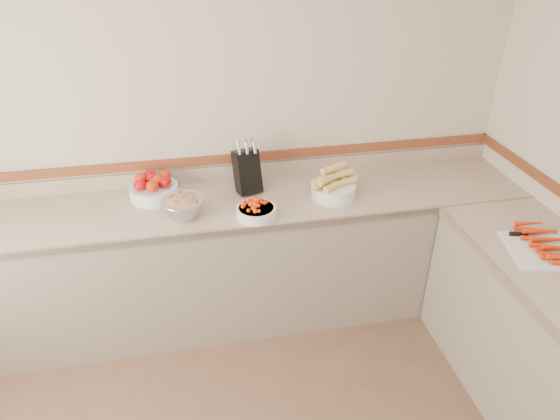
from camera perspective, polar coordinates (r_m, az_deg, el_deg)
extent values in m
plane|color=beige|center=(3.25, -8.41, 9.72)|extent=(4.00, 0.00, 4.00)
cube|color=tan|center=(3.14, -7.43, 0.46)|extent=(4.00, 0.65, 0.04)
cube|color=gray|center=(3.39, -6.93, -6.12)|extent=(4.00, 0.63, 0.86)
cube|color=#86715A|center=(2.87, -6.91, -2.65)|extent=(4.00, 0.02, 0.04)
cube|color=tan|center=(3.38, -7.95, 4.12)|extent=(4.00, 0.02, 0.10)
cube|color=brown|center=(3.34, -8.07, 5.64)|extent=(4.00, 0.02, 0.06)
cube|color=black|center=(2.58, 29.18, -13.99)|extent=(0.02, 0.58, 0.06)
cylinder|color=silver|center=(2.63, 28.73, -15.26)|extent=(0.02, 0.50, 0.02)
cube|color=black|center=(3.19, -3.78, 4.42)|extent=(0.19, 0.21, 0.30)
cylinder|color=silver|center=(3.08, -4.70, 7.00)|extent=(0.03, 0.04, 0.08)
cylinder|color=silver|center=(3.09, -3.81, 7.08)|extent=(0.03, 0.04, 0.08)
cylinder|color=silver|center=(3.09, -2.93, 7.15)|extent=(0.03, 0.04, 0.08)
cylinder|color=silver|center=(3.11, -4.76, 7.22)|extent=(0.03, 0.04, 0.08)
cylinder|color=silver|center=(3.12, -3.89, 7.29)|extent=(0.03, 0.04, 0.08)
cylinder|color=silver|center=(3.12, -3.01, 7.37)|extent=(0.03, 0.04, 0.08)
cylinder|color=silver|center=(3.14, -4.83, 7.43)|extent=(0.03, 0.04, 0.08)
cylinder|color=silver|center=(3.14, -3.96, 7.50)|extent=(0.03, 0.04, 0.08)
cylinder|color=silver|center=(3.15, -3.09, 7.58)|extent=(0.03, 0.04, 0.08)
cylinder|color=white|center=(3.25, -14.19, 2.08)|extent=(0.30, 0.30, 0.08)
torus|color=white|center=(3.24, -14.26, 2.62)|extent=(0.31, 0.31, 0.01)
cylinder|color=white|center=(3.24, -14.26, 2.62)|extent=(0.27, 0.27, 0.01)
ellipsoid|color=#C1070A|center=(3.19, -15.72, 2.78)|extent=(0.08, 0.08, 0.07)
ellipsoid|color=red|center=(3.15, -14.38, 2.63)|extent=(0.08, 0.08, 0.07)
ellipsoid|color=#C1070A|center=(3.19, -13.01, 3.14)|extent=(0.08, 0.08, 0.07)
ellipsoid|color=red|center=(3.27, -15.66, 3.51)|extent=(0.08, 0.08, 0.07)
ellipsoid|color=#C1070A|center=(3.23, -14.35, 3.37)|extent=(0.08, 0.08, 0.07)
ellipsoid|color=red|center=(3.27, -13.01, 3.87)|extent=(0.08, 0.08, 0.07)
ellipsoid|color=#C1070A|center=(3.29, -14.67, 3.85)|extent=(0.08, 0.08, 0.07)
ellipsoid|color=red|center=(3.21, -13.73, 3.28)|extent=(0.08, 0.08, 0.07)
cylinder|color=white|center=(2.96, -2.72, -0.21)|extent=(0.24, 0.24, 0.06)
torus|color=white|center=(2.94, -2.74, 0.21)|extent=(0.24, 0.24, 0.01)
cylinder|color=white|center=(2.94, -2.74, 0.21)|extent=(0.21, 0.21, 0.01)
sphere|color=red|center=(2.91, -2.73, 1.26)|extent=(0.03, 0.03, 0.03)
sphere|color=red|center=(3.00, -2.27, 1.39)|extent=(0.03, 0.03, 0.03)
sphere|color=red|center=(2.89, -2.91, 0.45)|extent=(0.03, 0.03, 0.03)
sphere|color=red|center=(2.97, -2.57, 1.31)|extent=(0.03, 0.03, 0.03)
sphere|color=red|center=(3.00, -2.82, 1.37)|extent=(0.03, 0.03, 0.03)
sphere|color=red|center=(2.89, -2.79, 0.58)|extent=(0.03, 0.03, 0.03)
sphere|color=red|center=(2.86, -3.31, -0.19)|extent=(0.03, 0.03, 0.03)
sphere|color=red|center=(2.92, -2.77, 1.04)|extent=(0.03, 0.03, 0.03)
sphere|color=red|center=(2.89, -2.49, 0.50)|extent=(0.03, 0.03, 0.03)
sphere|color=red|center=(2.93, -2.47, 1.18)|extent=(0.03, 0.03, 0.03)
sphere|color=red|center=(2.92, -2.88, 1.13)|extent=(0.03, 0.03, 0.03)
sphere|color=red|center=(2.91, -3.54, 0.62)|extent=(0.03, 0.03, 0.03)
sphere|color=red|center=(2.86, -2.86, -0.14)|extent=(0.03, 0.03, 0.03)
sphere|color=red|center=(2.87, -2.99, 0.16)|extent=(0.03, 0.03, 0.03)
sphere|color=red|center=(2.93, -2.61, 1.12)|extent=(0.03, 0.03, 0.03)
sphere|color=red|center=(2.90, -3.11, 0.69)|extent=(0.03, 0.03, 0.03)
sphere|color=red|center=(2.89, -2.73, 0.46)|extent=(0.03, 0.03, 0.03)
sphere|color=red|center=(2.90, -3.69, 0.54)|extent=(0.03, 0.03, 0.03)
sphere|color=red|center=(2.92, -2.40, 0.93)|extent=(0.03, 0.03, 0.03)
sphere|color=red|center=(2.89, -1.74, 0.34)|extent=(0.03, 0.03, 0.03)
sphere|color=red|center=(2.92, -2.91, 0.98)|extent=(0.03, 0.03, 0.03)
sphere|color=red|center=(2.91, -2.79, 1.19)|extent=(0.03, 0.03, 0.03)
sphere|color=red|center=(2.98, -1.55, 1.18)|extent=(0.03, 0.03, 0.03)
sphere|color=red|center=(2.92, -3.58, 0.67)|extent=(0.03, 0.03, 0.03)
sphere|color=red|center=(2.95, -2.92, 1.20)|extent=(0.03, 0.03, 0.03)
sphere|color=red|center=(2.92, -2.16, 0.99)|extent=(0.03, 0.03, 0.03)
sphere|color=red|center=(2.93, -3.49, 1.04)|extent=(0.03, 0.03, 0.03)
sphere|color=red|center=(2.97, -3.62, 1.16)|extent=(0.03, 0.03, 0.03)
sphere|color=red|center=(2.99, -2.69, 1.34)|extent=(0.03, 0.03, 0.03)
sphere|color=red|center=(2.92, -3.87, 0.60)|extent=(0.03, 0.03, 0.03)
sphere|color=red|center=(2.92, -2.86, 1.17)|extent=(0.03, 0.03, 0.03)
sphere|color=red|center=(2.97, -3.02, 1.21)|extent=(0.03, 0.03, 0.03)
sphere|color=red|center=(2.86, -2.44, -0.12)|extent=(0.03, 0.03, 0.03)
sphere|color=red|center=(2.95, -1.90, 1.08)|extent=(0.03, 0.03, 0.03)
sphere|color=red|center=(2.91, -2.47, 0.89)|extent=(0.03, 0.03, 0.03)
sphere|color=red|center=(2.93, -2.10, 1.10)|extent=(0.03, 0.03, 0.03)
sphere|color=red|center=(2.92, -2.89, 1.16)|extent=(0.03, 0.03, 0.03)
sphere|color=red|center=(2.92, -2.80, 1.16)|extent=(0.03, 0.03, 0.03)
sphere|color=red|center=(2.93, -2.53, 1.04)|extent=(0.03, 0.03, 0.03)
sphere|color=red|center=(2.96, -2.61, 1.26)|extent=(0.03, 0.03, 0.03)
sphere|color=red|center=(2.88, -3.03, 0.14)|extent=(0.03, 0.03, 0.03)
sphere|color=red|center=(2.92, -3.35, 1.09)|extent=(0.03, 0.03, 0.03)
cylinder|color=white|center=(3.18, 6.10, 2.22)|extent=(0.28, 0.28, 0.08)
torus|color=white|center=(3.16, 6.14, 2.80)|extent=(0.28, 0.28, 0.01)
cylinder|color=#E8BE60|center=(3.11, 5.18, 2.96)|extent=(0.19, 0.12, 0.04)
cylinder|color=#E8BE60|center=(3.11, 6.38, 2.86)|extent=(0.18, 0.14, 0.04)
cylinder|color=#E8BE60|center=(3.15, 7.30, 3.19)|extent=(0.19, 0.09, 0.04)
cylinder|color=#E8BE60|center=(3.17, 5.07, 3.44)|extent=(0.19, 0.13, 0.04)
cylinder|color=#E8BE60|center=(3.20, 6.49, 3.65)|extent=(0.19, 0.08, 0.04)
cylinder|color=#E8BE60|center=(3.12, 5.87, 3.87)|extent=(0.18, 0.13, 0.04)
cylinder|color=#E8BE60|center=(3.15, 6.89, 4.05)|extent=(0.19, 0.10, 0.04)
cylinder|color=#E8BE60|center=(3.14, 6.18, 4.80)|extent=(0.19, 0.12, 0.04)
cylinder|color=#E8BE60|center=(3.09, 5.69, 3.61)|extent=(0.18, 0.14, 0.04)
cylinder|color=#B2B2BA|center=(2.99, -10.97, 0.21)|extent=(0.25, 0.25, 0.12)
torus|color=#B2B2BA|center=(2.96, -11.07, 1.11)|extent=(0.26, 0.26, 0.01)
ellipsoid|color=#B4144A|center=(2.97, -11.05, 0.97)|extent=(0.21, 0.21, 0.07)
cube|color=#B4144A|center=(2.97, -12.59, 1.36)|extent=(0.02, 0.02, 0.02)
cube|color=#9BB95A|center=(2.91, -12.08, 0.90)|extent=(0.02, 0.02, 0.02)
cube|color=#B4144A|center=(2.95, -11.21, 1.38)|extent=(0.02, 0.02, 0.02)
cube|color=#9BB95A|center=(2.92, -9.54, 1.30)|extent=(0.02, 0.02, 0.02)
cube|color=#B4144A|center=(2.95, -11.08, 1.52)|extent=(0.02, 0.02, 0.02)
cube|color=#9BB95A|center=(3.02, -11.45, 2.20)|extent=(0.02, 0.02, 0.02)
cube|color=#B4144A|center=(2.96, -11.38, 1.53)|extent=(0.02, 0.02, 0.02)
cube|color=#9BB95A|center=(2.96, -10.84, 1.57)|extent=(0.02, 0.02, 0.02)
cube|color=#B4144A|center=(2.91, -11.82, 0.86)|extent=(0.02, 0.02, 0.02)
cube|color=#9BB95A|center=(2.96, -11.41, 1.21)|extent=(0.02, 0.02, 0.02)
cube|color=#B4144A|center=(2.92, -10.16, 0.96)|extent=(0.02, 0.02, 0.02)
cube|color=#9BB95A|center=(3.00, -11.61, 1.95)|extent=(0.02, 0.02, 0.02)
cube|color=#B4144A|center=(2.99, -12.29, 1.55)|extent=(0.02, 0.02, 0.02)
cube|color=#9BB95A|center=(2.95, -10.03, 1.39)|extent=(0.02, 0.02, 0.02)
cube|color=silver|center=(3.03, 28.65, -4.08)|extent=(0.52, 0.45, 0.01)
cone|color=red|center=(2.99, 29.26, -3.76)|extent=(0.18, 0.07, 0.03)
cone|color=red|center=(3.02, 28.86, -3.86)|extent=(0.18, 0.07, 0.03)
cone|color=red|center=(3.03, 28.57, -3.59)|extent=(0.18, 0.07, 0.03)
cone|color=red|center=(3.04, 28.39, -2.95)|extent=(0.18, 0.07, 0.03)
cone|color=red|center=(3.07, 28.00, -3.05)|extent=(0.18, 0.07, 0.03)
cone|color=red|center=(3.08, 27.72, -2.78)|extent=(0.18, 0.07, 0.03)
cone|color=red|center=(3.09, 27.54, -2.15)|extent=(0.18, 0.07, 0.03)
cone|color=red|center=(3.12, 27.17, -2.26)|extent=(0.18, 0.07, 0.03)
cone|color=red|center=(3.13, 26.89, -2.01)|extent=(0.18, 0.07, 0.03)
cone|color=red|center=(3.14, 26.73, -1.39)|extent=(0.18, 0.07, 0.03)
cube|color=silver|center=(3.15, 27.62, -2.25)|extent=(0.19, 0.08, 0.00)
cube|color=black|center=(3.07, 25.60, -2.47)|extent=(0.10, 0.04, 0.02)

